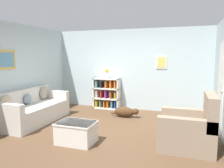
{
  "coord_description": "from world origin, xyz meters",
  "views": [
    {
      "loc": [
        1.75,
        -4.69,
        1.75
      ],
      "look_at": [
        0.0,
        0.4,
        1.05
      ],
      "focal_mm": 35.0,
      "sensor_mm": 36.0,
      "label": 1
    }
  ],
  "objects_px": {
    "couch": "(33,110)",
    "recliner_chair": "(190,130)",
    "bookshelf": "(107,94)",
    "coffee_table": "(76,132)",
    "dog": "(125,112)",
    "vase": "(107,73)"
  },
  "relations": [
    {
      "from": "couch",
      "to": "vase",
      "type": "xyz_separation_m",
      "value": [
        1.32,
        2.04,
        0.87
      ]
    },
    {
      "from": "couch",
      "to": "vase",
      "type": "bearing_deg",
      "value": 57.2
    },
    {
      "from": "couch",
      "to": "coffee_table",
      "type": "distance_m",
      "value": 1.96
    },
    {
      "from": "coffee_table",
      "to": "dog",
      "type": "height_order",
      "value": "coffee_table"
    },
    {
      "from": "recliner_chair",
      "to": "vase",
      "type": "relative_size",
      "value": 3.29
    },
    {
      "from": "bookshelf",
      "to": "recliner_chair",
      "type": "xyz_separation_m",
      "value": [
        2.58,
        -2.46,
        -0.13
      ]
    },
    {
      "from": "couch",
      "to": "bookshelf",
      "type": "bearing_deg",
      "value": 57.46
    },
    {
      "from": "recliner_chair",
      "to": "vase",
      "type": "distance_m",
      "value": 3.65
    },
    {
      "from": "recliner_chair",
      "to": "couch",
      "type": "bearing_deg",
      "value": 174.15
    },
    {
      "from": "bookshelf",
      "to": "vase",
      "type": "distance_m",
      "value": 0.7
    },
    {
      "from": "coffee_table",
      "to": "vase",
      "type": "distance_m",
      "value": 3.12
    },
    {
      "from": "couch",
      "to": "recliner_chair",
      "type": "bearing_deg",
      "value": -5.85
    },
    {
      "from": "couch",
      "to": "dog",
      "type": "relative_size",
      "value": 2.38
    },
    {
      "from": "bookshelf",
      "to": "recliner_chair",
      "type": "distance_m",
      "value": 3.57
    },
    {
      "from": "bookshelf",
      "to": "dog",
      "type": "distance_m",
      "value": 1.24
    },
    {
      "from": "dog",
      "to": "vase",
      "type": "relative_size",
      "value": 2.68
    },
    {
      "from": "couch",
      "to": "dog",
      "type": "distance_m",
      "value": 2.51
    },
    {
      "from": "couch",
      "to": "bookshelf",
      "type": "distance_m",
      "value": 2.45
    },
    {
      "from": "couch",
      "to": "bookshelf",
      "type": "height_order",
      "value": "bookshelf"
    },
    {
      "from": "bookshelf",
      "to": "coffee_table",
      "type": "distance_m",
      "value": 2.99
    },
    {
      "from": "bookshelf",
      "to": "dog",
      "type": "bearing_deg",
      "value": -43.7
    },
    {
      "from": "bookshelf",
      "to": "vase",
      "type": "height_order",
      "value": "vase"
    }
  ]
}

